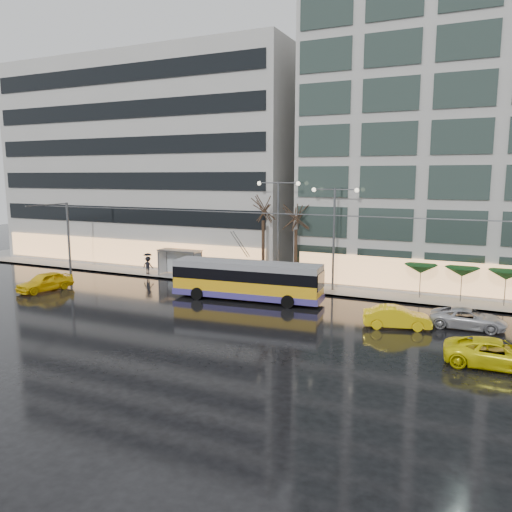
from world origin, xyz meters
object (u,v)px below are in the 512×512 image
Objects in this scene: street_lamp_near at (278,218)px; trolleybus at (247,282)px; bus_shelter at (178,257)px; taxi_a at (45,282)px.

trolleybus is at bearing -92.95° from street_lamp_near.
bus_shelter is 0.47× the size of street_lamp_near.
trolleybus is 2.85× the size of bus_shelter.
trolleybus is 1.33× the size of street_lamp_near.
street_lamp_near is at bearing 41.81° from taxi_a.
bus_shelter is at bearing 67.04° from taxi_a.
bus_shelter reaches higher than taxi_a.
street_lamp_near reaches higher than taxi_a.
bus_shelter is 0.90× the size of taxi_a.
bus_shelter is 11.14m from street_lamp_near.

